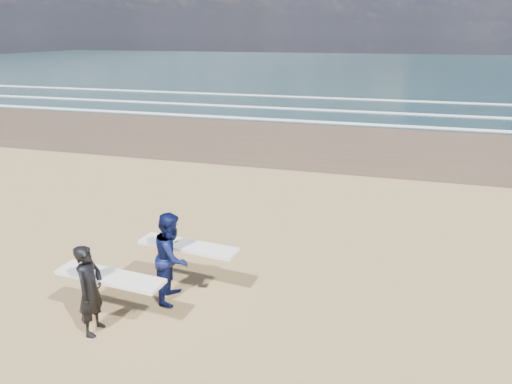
% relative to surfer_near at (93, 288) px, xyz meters
% --- Properties ---
extents(ocean, '(220.00, 100.00, 0.02)m').
position_rel_surfer_near_xyz_m(ocean, '(19.47, 71.45, -0.91)').
color(ocean, '#193338').
rests_on(ocean, ground).
extents(surfer_near, '(2.24, 1.04, 1.80)m').
position_rel_surfer_near_xyz_m(surfer_near, '(0.00, 0.00, 0.00)').
color(surfer_near, black).
rests_on(surfer_near, ground).
extents(surfer_far, '(2.24, 1.24, 1.96)m').
position_rel_surfer_near_xyz_m(surfer_far, '(0.93, 1.46, 0.07)').
color(surfer_far, '#0A123C').
rests_on(surfer_far, ground).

